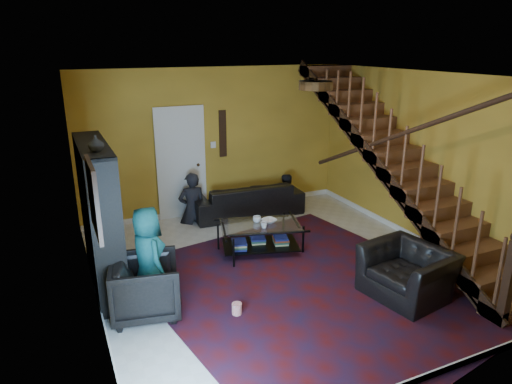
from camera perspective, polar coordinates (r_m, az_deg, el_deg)
floor at (r=6.93m, az=3.02°, el=-9.48°), size 5.50×5.50×0.00m
room at (r=7.62m, az=-10.70°, el=-6.71°), size 5.50×5.50×5.50m
staircase at (r=7.60m, az=17.58°, el=3.49°), size 0.95×5.02×3.18m
bookshelf at (r=6.45m, az=-18.82°, el=-3.26°), size 0.35×1.80×2.00m
door at (r=8.71m, az=-9.34°, el=3.37°), size 0.82×0.05×2.05m
framed_picture at (r=4.76m, az=-19.65°, el=-0.77°), size 0.04×0.74×0.74m
wall_hanging at (r=8.86m, az=-4.18°, el=7.28°), size 0.14×0.03×0.90m
ceiling_fixture at (r=5.47m, az=7.48°, el=13.08°), size 0.40×0.40×0.10m
rug at (r=6.39m, az=6.61°, el=-12.02°), size 4.51×4.95×0.02m
sofa at (r=8.90m, az=-1.13°, el=-0.88°), size 2.18×0.97×0.62m
armchair_left at (r=5.84m, az=-13.56°, el=-11.48°), size 0.96×0.94×0.75m
armchair_right at (r=6.39m, az=18.36°, el=-9.56°), size 1.07×1.17×0.67m
person_adult_a at (r=8.62m, az=-7.95°, el=-2.12°), size 0.53×0.37×1.41m
person_adult_b at (r=9.36m, az=3.62°, el=-1.16°), size 0.56×0.44×1.15m
person_child at (r=5.95m, az=-13.32°, el=-7.84°), size 0.55×0.71×1.30m
coffee_table at (r=7.31m, az=0.55°, el=-5.52°), size 1.41×1.05×0.48m
cup_a at (r=7.29m, az=0.12°, el=-3.43°), size 0.13×0.13×0.10m
cup_b at (r=7.08m, az=1.01°, el=-4.13°), size 0.14×0.14×0.10m
bowl at (r=7.30m, az=1.64°, el=-3.62°), size 0.27×0.27×0.06m
vase at (r=5.66m, az=-19.39°, el=5.76°), size 0.18×0.18×0.19m
popcorn_bucket at (r=5.80m, az=-2.41°, el=-14.37°), size 0.15×0.15×0.14m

